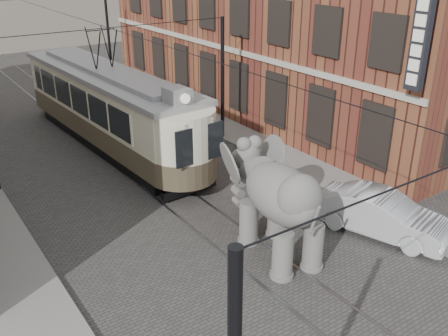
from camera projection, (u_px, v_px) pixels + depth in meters
ground at (198, 214)px, 18.31m from camera, size 120.00×120.00×0.00m
tram_rails at (198, 214)px, 18.31m from camera, size 1.54×80.00×0.02m
sidewalk_right at (317, 173)px, 21.40m from camera, size 2.00×60.00×0.15m
sidewalk_left at (13, 273)px, 14.91m from camera, size 2.00×60.00×0.15m
brick_building at (277, 3)px, 28.34m from camera, size 8.00×26.00×12.00m
catenary at (129, 103)px, 20.74m from camera, size 11.00×30.20×6.00m
tram at (106, 89)px, 23.54m from camera, size 3.61×14.19×5.58m
elephant at (281, 208)px, 15.27m from camera, size 3.82×5.83×3.32m
parked_car at (381, 214)px, 16.78m from camera, size 2.95×4.75×1.48m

